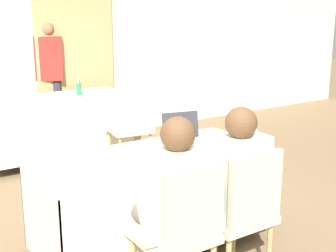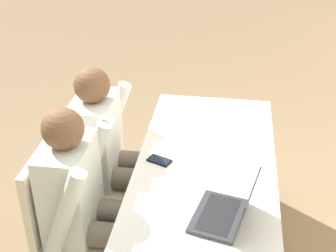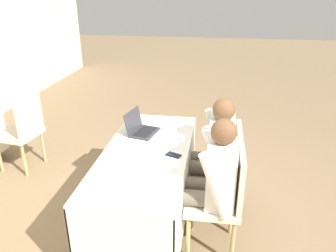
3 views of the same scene
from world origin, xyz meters
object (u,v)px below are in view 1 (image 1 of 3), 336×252
chair_near_right (240,210)px  person_white_shirt (231,182)px  chair_far_spare (132,124)px  laptop (185,137)px  person_red_shirt (50,75)px  water_bottle (79,87)px  cell_phone (167,164)px  chair_near_left (180,229)px  person_checkered_shirt (170,198)px

chair_near_right → person_white_shirt: size_ratio=0.78×
chair_far_spare → chair_near_right: bearing=85.5°
laptop → person_red_shirt: bearing=102.8°
chair_far_spare → person_red_shirt: size_ratio=0.58×
chair_near_right → chair_far_spare: size_ratio=1.00×
water_bottle → chair_near_right: size_ratio=0.24×
cell_phone → chair_far_spare: size_ratio=0.15×
cell_phone → chair_far_spare: chair_far_spare is taller
cell_phone → chair_near_right: size_ratio=0.15×
cell_phone → chair_near_left: 0.52m
person_checkered_shirt → person_white_shirt: same height
chair_near_left → chair_far_spare: same height
person_white_shirt → person_red_shirt: size_ratio=0.74×
laptop → chair_near_left: (-0.60, -0.80, -0.28)m
chair_near_left → person_checkered_shirt: person_checkered_shirt is taller
cell_phone → chair_near_right: chair_near_right is taller
person_checkered_shirt → person_white_shirt: bearing=-180.0°
chair_near_right → person_white_shirt: bearing=-90.0°
cell_phone → person_checkered_shirt: (-0.19, -0.32, -0.08)m
cell_phone → chair_near_right: (0.28, -0.43, -0.24)m
chair_far_spare → person_white_shirt: size_ratio=0.78×
laptop → chair_far_spare: bearing=88.9°
chair_near_left → cell_phone: bearing=-113.9°
cell_phone → water_bottle: size_ratio=0.65×
person_red_shirt → chair_near_right: bearing=-69.3°
chair_near_right → chair_far_spare: 2.38m
chair_near_left → person_white_shirt: bearing=-167.5°
person_checkered_shirt → chair_far_spare: bearing=-113.9°
cell_phone → water_bottle: water_bottle is taller
cell_phone → person_red_shirt: 3.39m
laptop → person_white_shirt: (-0.13, -0.69, -0.12)m
chair_near_right → laptop: bearing=-99.3°
laptop → person_white_shirt: bearing=-87.7°
water_bottle → laptop: bearing=-92.6°
cell_phone → chair_near_right: bearing=-34.2°
person_checkered_shirt → person_red_shirt: 3.74m
person_checkered_shirt → person_red_shirt: (0.61, 3.68, 0.24)m
chair_near_left → chair_near_right: size_ratio=1.00×
laptop → cell_phone: laptop is taller
cell_phone → person_checkered_shirt: size_ratio=0.12×
chair_near_left → chair_near_right: 0.47m
laptop → chair_far_spare: 1.60m
cell_phone → person_red_shirt: bearing=105.2°
laptop → chair_near_right: (-0.13, -0.80, -0.28)m
laptop → person_white_shirt: size_ratio=0.30×
chair_near_left → laptop: bearing=-127.0°
laptop → person_white_shirt: person_white_shirt is taller
laptop → chair_near_right: size_ratio=0.38×
cell_phone → water_bottle: 2.72m
cell_phone → person_white_shirt: size_ratio=0.12×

